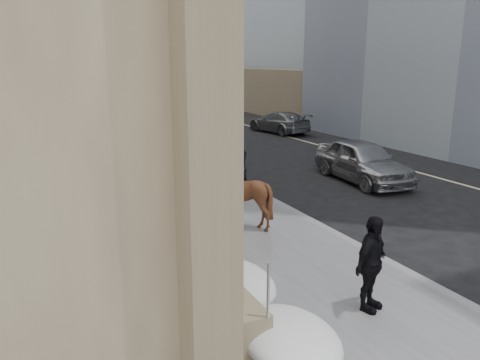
% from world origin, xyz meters
% --- Properties ---
extents(ground, '(140.00, 140.00, 0.00)m').
position_xyz_m(ground, '(0.00, 0.00, 0.00)').
color(ground, black).
rests_on(ground, ground).
extents(sidewalk, '(5.00, 80.00, 0.12)m').
position_xyz_m(sidewalk, '(0.00, 10.00, 0.06)').
color(sidewalk, '#555658').
rests_on(sidewalk, ground).
extents(curb, '(0.24, 80.00, 0.12)m').
position_xyz_m(curb, '(2.62, 10.00, 0.06)').
color(curb, slate).
rests_on(curb, ground).
extents(lane_line, '(0.15, 70.00, 0.01)m').
position_xyz_m(lane_line, '(10.50, 10.00, 0.01)').
color(lane_line, '#BFB78C').
rests_on(lane_line, ground).
extents(far_podium, '(2.00, 80.00, 4.00)m').
position_xyz_m(far_podium, '(15.50, 10.00, 2.00)').
color(far_podium, '#73654A').
rests_on(far_podium, ground).
extents(bg_building_far, '(24.00, 12.00, 20.00)m').
position_xyz_m(bg_building_far, '(-6.00, 72.00, 10.00)').
color(bg_building_far, gray).
rests_on(bg_building_far, ground).
extents(streetlight_mid, '(1.71, 0.24, 8.00)m').
position_xyz_m(streetlight_mid, '(2.74, 14.00, 4.58)').
color(streetlight_mid, '#2D2D30').
rests_on(streetlight_mid, ground).
extents(streetlight_far, '(1.71, 0.24, 8.00)m').
position_xyz_m(streetlight_far, '(2.74, 34.00, 4.58)').
color(streetlight_far, '#2D2D30').
rests_on(streetlight_far, ground).
extents(traffic_signal, '(4.10, 0.22, 6.00)m').
position_xyz_m(traffic_signal, '(2.07, 22.00, 4.00)').
color(traffic_signal, '#2D2D30').
rests_on(traffic_signal, ground).
extents(snow_bank, '(1.70, 18.10, 0.76)m').
position_xyz_m(snow_bank, '(-1.42, 8.11, 0.47)').
color(snow_bank, silver).
rests_on(snow_bank, sidewalk).
extents(mounted_horse_left, '(1.25, 2.44, 2.66)m').
position_xyz_m(mounted_horse_left, '(-1.66, 1.71, 1.19)').
color(mounted_horse_left, '#563519').
rests_on(mounted_horse_left, sidewalk).
extents(mounted_horse_right, '(1.60, 1.78, 2.59)m').
position_xyz_m(mounted_horse_right, '(0.45, 3.90, 1.18)').
color(mounted_horse_right, '#402212').
rests_on(mounted_horse_right, sidewalk).
extents(pedestrian, '(1.18, 0.86, 1.85)m').
position_xyz_m(pedestrian, '(0.70, -1.40, 1.05)').
color(pedestrian, black).
rests_on(pedestrian, sidewalk).
extents(car_silver, '(2.42, 5.06, 1.67)m').
position_xyz_m(car_silver, '(7.28, 6.80, 0.83)').
color(car_silver, '#929499').
rests_on(car_silver, ground).
extents(car_grey, '(2.77, 5.16, 1.42)m').
position_xyz_m(car_grey, '(10.84, 19.64, 0.71)').
color(car_grey, slate).
rests_on(car_grey, ground).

